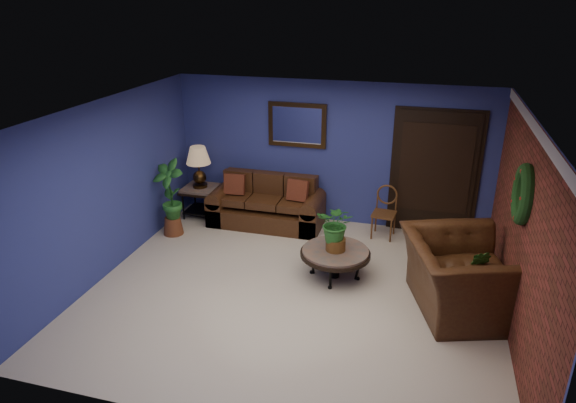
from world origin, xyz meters
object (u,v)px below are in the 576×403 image
(side_chair, at_px, (385,208))
(coffee_table, at_px, (335,253))
(table_lamp, at_px, (199,162))
(armchair, at_px, (460,276))
(end_table, at_px, (201,194))
(sofa, at_px, (268,208))

(side_chair, bearing_deg, coffee_table, -103.23)
(table_lamp, bearing_deg, armchair, -23.02)
(coffee_table, xyz_separation_m, side_chair, (0.55, 1.58, 0.12))
(coffee_table, relative_size, end_table, 1.63)
(end_table, bearing_deg, armchair, -23.02)
(armchair, bearing_deg, side_chair, 12.08)
(armchair, bearing_deg, end_table, 48.96)
(end_table, height_order, table_lamp, table_lamp)
(table_lamp, bearing_deg, coffee_table, -28.68)
(sofa, distance_m, side_chair, 2.06)
(sofa, relative_size, end_table, 3.19)
(table_lamp, relative_size, armchair, 0.49)
(coffee_table, xyz_separation_m, table_lamp, (-2.77, 1.52, 0.66))
(sofa, height_order, coffee_table, sofa)
(side_chair, bearing_deg, end_table, -173.08)
(sofa, bearing_deg, table_lamp, -178.90)
(side_chair, bearing_deg, armchair, -54.09)
(table_lamp, bearing_deg, side_chair, 1.11)
(end_table, bearing_deg, side_chair, 1.11)
(coffee_table, height_order, side_chair, side_chair)
(coffee_table, bearing_deg, armchair, -12.58)
(table_lamp, bearing_deg, end_table, 135.00)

